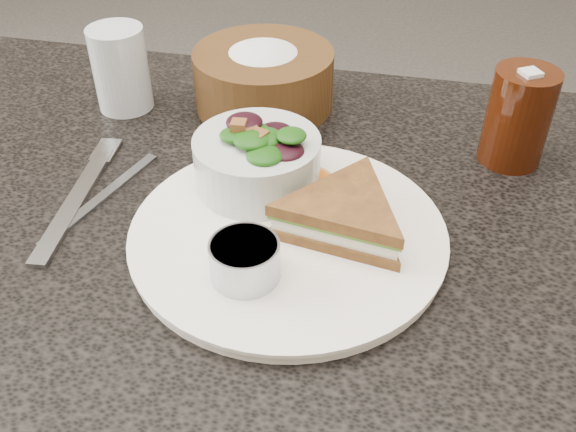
{
  "coord_description": "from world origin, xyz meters",
  "views": [
    {
      "loc": [
        0.15,
        -0.49,
        1.16
      ],
      "look_at": [
        0.05,
        -0.03,
        0.78
      ],
      "focal_mm": 40.0,
      "sensor_mm": 36.0,
      "label": 1
    }
  ],
  "objects_px": {
    "dining_table": "(255,426)",
    "salad_bowl": "(257,154)",
    "dressing_ramekin": "(245,261)",
    "bread_basket": "(263,69)",
    "water_glass": "(121,69)",
    "sandwich": "(344,215)",
    "dinner_plate": "(288,235)",
    "cola_glass": "(519,112)"
  },
  "relations": [
    {
      "from": "sandwich",
      "to": "cola_glass",
      "type": "height_order",
      "value": "cola_glass"
    },
    {
      "from": "sandwich",
      "to": "salad_bowl",
      "type": "xyz_separation_m",
      "value": [
        -0.1,
        0.06,
        0.02
      ]
    },
    {
      "from": "dinner_plate",
      "to": "cola_glass",
      "type": "distance_m",
      "value": 0.29
    },
    {
      "from": "bread_basket",
      "to": "cola_glass",
      "type": "relative_size",
      "value": 1.46
    },
    {
      "from": "water_glass",
      "to": "dining_table",
      "type": "bearing_deg",
      "value": -42.04
    },
    {
      "from": "dressing_ramekin",
      "to": "water_glass",
      "type": "distance_m",
      "value": 0.37
    },
    {
      "from": "dining_table",
      "to": "cola_glass",
      "type": "height_order",
      "value": "cola_glass"
    },
    {
      "from": "salad_bowl",
      "to": "bread_basket",
      "type": "height_order",
      "value": "bread_basket"
    },
    {
      "from": "dressing_ramekin",
      "to": "cola_glass",
      "type": "relative_size",
      "value": 0.51
    },
    {
      "from": "dining_table",
      "to": "cola_glass",
      "type": "xyz_separation_m",
      "value": [
        0.27,
        0.17,
        0.44
      ]
    },
    {
      "from": "dinner_plate",
      "to": "dressing_ramekin",
      "type": "xyz_separation_m",
      "value": [
        -0.02,
        -0.07,
        0.03
      ]
    },
    {
      "from": "dinner_plate",
      "to": "bread_basket",
      "type": "height_order",
      "value": "bread_basket"
    },
    {
      "from": "dining_table",
      "to": "bread_basket",
      "type": "xyz_separation_m",
      "value": [
        -0.03,
        0.23,
        0.42
      ]
    },
    {
      "from": "salad_bowl",
      "to": "water_glass",
      "type": "bearing_deg",
      "value": 145.56
    },
    {
      "from": "dressing_ramekin",
      "to": "dining_table",
      "type": "bearing_deg",
      "value": 107.25
    },
    {
      "from": "dinner_plate",
      "to": "bread_basket",
      "type": "distance_m",
      "value": 0.27
    },
    {
      "from": "salad_bowl",
      "to": "dressing_ramekin",
      "type": "relative_size",
      "value": 2.1
    },
    {
      "from": "dinner_plate",
      "to": "salad_bowl",
      "type": "relative_size",
      "value": 2.32
    },
    {
      "from": "dinner_plate",
      "to": "water_glass",
      "type": "xyz_separation_m",
      "value": [
        -0.26,
        0.21,
        0.05
      ]
    },
    {
      "from": "dining_table",
      "to": "salad_bowl",
      "type": "xyz_separation_m",
      "value": [
        0.01,
        0.04,
        0.43
      ]
    },
    {
      "from": "water_glass",
      "to": "salad_bowl",
      "type": "bearing_deg",
      "value": -34.44
    },
    {
      "from": "cola_glass",
      "to": "water_glass",
      "type": "height_order",
      "value": "cola_glass"
    },
    {
      "from": "dining_table",
      "to": "sandwich",
      "type": "xyz_separation_m",
      "value": [
        0.11,
        -0.02,
        0.41
      ]
    },
    {
      "from": "dining_table",
      "to": "salad_bowl",
      "type": "height_order",
      "value": "salad_bowl"
    },
    {
      "from": "dinner_plate",
      "to": "bread_basket",
      "type": "relative_size",
      "value": 1.72
    },
    {
      "from": "sandwich",
      "to": "dressing_ramekin",
      "type": "height_order",
      "value": "sandwich"
    },
    {
      "from": "cola_glass",
      "to": "water_glass",
      "type": "bearing_deg",
      "value": 177.58
    },
    {
      "from": "dining_table",
      "to": "bread_basket",
      "type": "relative_size",
      "value": 5.69
    },
    {
      "from": "dinner_plate",
      "to": "sandwich",
      "type": "height_order",
      "value": "sandwich"
    },
    {
      "from": "salad_bowl",
      "to": "dressing_ramekin",
      "type": "height_order",
      "value": "salad_bowl"
    },
    {
      "from": "dining_table",
      "to": "sandwich",
      "type": "height_order",
      "value": "sandwich"
    },
    {
      "from": "sandwich",
      "to": "dressing_ramekin",
      "type": "bearing_deg",
      "value": -124.38
    },
    {
      "from": "dining_table",
      "to": "dressing_ramekin",
      "type": "xyz_separation_m",
      "value": [
        0.03,
        -0.1,
        0.41
      ]
    },
    {
      "from": "water_glass",
      "to": "dinner_plate",
      "type": "bearing_deg",
      "value": -39.27
    },
    {
      "from": "cola_glass",
      "to": "salad_bowl",
      "type": "bearing_deg",
      "value": -154.32
    },
    {
      "from": "cola_glass",
      "to": "water_glass",
      "type": "distance_m",
      "value": 0.48
    },
    {
      "from": "dining_table",
      "to": "dressing_ramekin",
      "type": "bearing_deg",
      "value": -72.75
    },
    {
      "from": "dining_table",
      "to": "salad_bowl",
      "type": "relative_size",
      "value": 7.67
    },
    {
      "from": "dinner_plate",
      "to": "bread_basket",
      "type": "bearing_deg",
      "value": 108.99
    },
    {
      "from": "dinner_plate",
      "to": "dressing_ramekin",
      "type": "distance_m",
      "value": 0.08
    },
    {
      "from": "sandwich",
      "to": "bread_basket",
      "type": "bearing_deg",
      "value": 128.82
    },
    {
      "from": "dinner_plate",
      "to": "salad_bowl",
      "type": "xyz_separation_m",
      "value": [
        -0.05,
        0.07,
        0.04
      ]
    }
  ]
}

